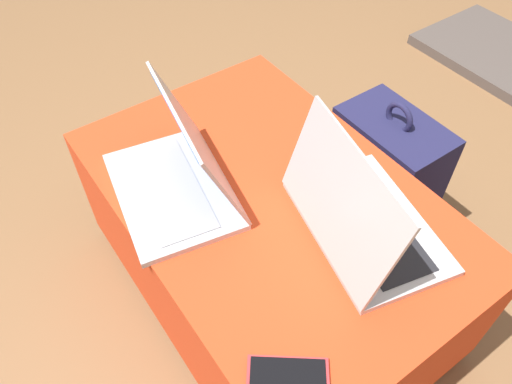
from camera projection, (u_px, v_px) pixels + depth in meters
ground_plane at (267, 289)px, 1.50m from camera, size 14.00×14.00×0.00m
ottoman at (268, 247)px, 1.34m from camera, size 0.97×0.64×0.43m
laptop_near at (181, 174)px, 1.15m from camera, size 0.40×0.31×0.25m
laptop_far at (358, 217)px, 1.07m from camera, size 0.42×0.32×0.25m
cell_phone at (288, 374)px, 0.89m from camera, size 0.14×0.15×0.01m
backpack at (386, 175)px, 1.54m from camera, size 0.32×0.25×0.48m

